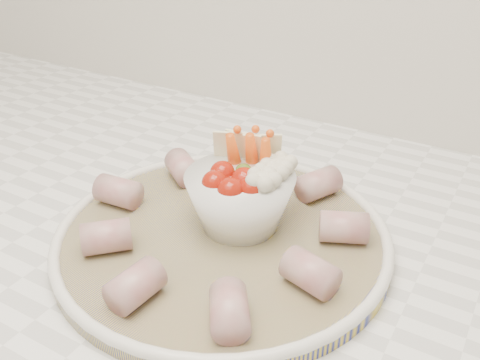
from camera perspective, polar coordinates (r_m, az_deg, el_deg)
The scene contains 3 objects.
serving_platter at distance 0.58m, azimuth -1.88°, elevation -6.02°, with size 0.39×0.39×0.02m.
veggie_bowl at distance 0.57m, azimuth 0.25°, elevation -1.54°, with size 0.12×0.12×0.10m.
cured_meat_rolls at distance 0.56m, azimuth -1.92°, elevation -4.31°, with size 0.30×0.30×0.03m.
Camera 1 is at (0.39, 1.00, 1.27)m, focal length 40.00 mm.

